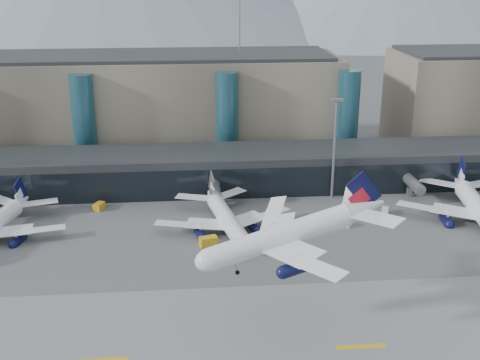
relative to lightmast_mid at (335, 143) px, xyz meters
name	(u,v)px	position (x,y,z in m)	size (l,w,h in m)	color
ground	(227,302)	(-30.00, -48.00, -14.42)	(900.00, 900.00, 0.00)	#515154
runway_strip	(234,353)	(-30.00, -63.00, -14.40)	(400.00, 40.00, 0.04)	slate
runway_markings	(234,353)	(-30.00, -63.00, -14.37)	(128.00, 1.00, 0.02)	gold
concourse	(212,170)	(-30.02, 9.73, -9.45)	(170.00, 27.00, 10.00)	black
terminal_main	(126,106)	(-55.00, 42.00, 1.03)	(130.00, 30.00, 31.00)	gray
teal_towers	(156,123)	(-44.99, 26.01, -0.41)	(116.40, 19.40, 46.00)	#245565
lightmast_mid	(335,143)	(0.00, 0.00, 0.00)	(3.00, 1.20, 25.60)	slate
hero_jet	(298,227)	(-19.31, -56.16, 3.44)	(32.51, 32.45, 10.55)	white
jet_parked_mid	(224,210)	(-28.62, -15.67, -10.36)	(32.68, 33.27, 10.72)	white
jet_parked_right	(476,199)	(30.31, -15.48, -9.79)	(37.60, 37.84, 12.25)	white
veh_b	(99,206)	(-58.20, -3.08, -13.57)	(2.94, 1.81, 1.70)	gold
veh_d	(385,211)	(10.11, -11.98, -13.62)	(2.80, 1.50, 1.60)	silver
veh_g	(345,223)	(-0.99, -17.86, -13.71)	(2.42, 1.41, 1.41)	silver
veh_h	(208,241)	(-32.45, -25.33, -13.39)	(3.72, 1.96, 2.05)	gold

